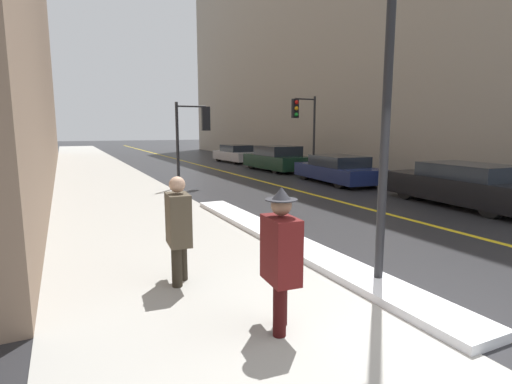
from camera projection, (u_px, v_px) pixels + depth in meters
ground_plane at (455, 341)px, 4.19m from camera, size 160.00×160.00×0.00m
sidewalk_slab at (108, 182)px, 16.68m from camera, size 4.00×80.00×0.01m
road_centre_stripe at (239, 175)px, 19.25m from camera, size 0.16×80.00×0.00m
snow_bank_curb at (284, 240)px, 7.82m from camera, size 0.70×8.53×0.12m
building_facade_right at (317, 12)px, 27.75m from camera, size 6.00×36.00×20.49m
lamp_post at (388, 67)px, 5.23m from camera, size 0.28×0.28×5.05m
traffic_light_near at (196, 127)px, 15.10m from camera, size 1.31×0.33×3.20m
traffic_light_far at (303, 118)px, 19.18m from camera, size 1.31×0.32×3.78m
pedestrian_with_shoulder_bag at (280, 254)px, 4.29m from camera, size 0.34×0.72×1.61m
pedestrian_in_glasses at (178, 225)px, 5.63m from camera, size 0.34×0.73×1.56m
parked_car_black at (465, 185)px, 11.53m from camera, size 2.09×4.92×1.23m
parked_car_navy at (337, 170)px, 16.52m from camera, size 2.12×4.64×1.13m
parked_car_dark_green at (277, 159)px, 21.44m from camera, size 1.97×4.50×1.33m
parked_car_silver at (237, 154)px, 26.83m from camera, size 1.97×4.22×1.17m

